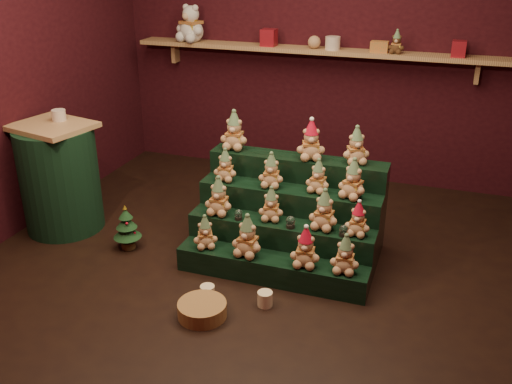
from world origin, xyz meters
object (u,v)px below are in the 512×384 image
at_px(side_table, 60,178).
at_px(mug_right, 265,299).
at_px(mini_christmas_tree, 127,227).
at_px(wicker_basket, 202,310).
at_px(snow_globe_a, 238,215).
at_px(riser_tier_front, 271,269).
at_px(mug_left, 207,292).
at_px(snow_globe_b, 291,222).
at_px(snow_globe_c, 344,230).
at_px(white_bear, 191,18).
at_px(brown_bear, 397,42).

bearing_deg(side_table, mug_right, -2.99).
bearing_deg(mug_right, mini_christmas_tree, 163.05).
distance_m(side_table, wicker_basket, 1.86).
bearing_deg(snow_globe_a, side_table, 177.83).
distance_m(riser_tier_front, mug_left, 0.51).
height_order(snow_globe_b, mug_right, snow_globe_b).
relative_size(snow_globe_c, mini_christmas_tree, 0.23).
distance_m(snow_globe_a, mini_christmas_tree, 0.94).
bearing_deg(snow_globe_a, snow_globe_c, 0.00).
bearing_deg(white_bear, mug_right, -37.54).
xyz_separation_m(mini_christmas_tree, wicker_basket, (0.93, -0.64, -0.13)).
height_order(mug_left, wicker_basket, same).
distance_m(riser_tier_front, wicker_basket, 0.64).
relative_size(mug_left, mug_right, 0.97).
height_order(snow_globe_c, side_table, side_table).
bearing_deg(riser_tier_front, mini_christmas_tree, 176.71).
distance_m(riser_tier_front, brown_bear, 2.46).
height_order(side_table, white_bear, white_bear).
bearing_deg(mug_left, snow_globe_b, 51.31).
height_order(white_bear, brown_bear, white_bear).
bearing_deg(mug_right, snow_globe_b, 86.23).
height_order(mini_christmas_tree, mug_right, mini_christmas_tree).
height_order(snow_globe_c, brown_bear, brown_bear).
distance_m(snow_globe_a, snow_globe_c, 0.79).
height_order(mug_right, brown_bear, brown_bear).
distance_m(snow_globe_c, mug_right, 0.73).
bearing_deg(riser_tier_front, mug_left, -132.02).
bearing_deg(mug_left, mug_right, 7.84).
height_order(snow_globe_b, wicker_basket, snow_globe_b).
relative_size(mini_christmas_tree, mug_right, 3.64).
distance_m(snow_globe_a, snow_globe_b, 0.40).
bearing_deg(mug_right, snow_globe_a, 127.53).
bearing_deg(mug_left, side_table, 159.35).
bearing_deg(mug_left, white_bear, 116.14).
xyz_separation_m(side_table, mug_left, (1.58, -0.60, -0.40)).
bearing_deg(mug_right, white_bear, 123.98).
bearing_deg(mug_left, brown_bear, 69.83).
bearing_deg(snow_globe_c, white_bear, 137.15).
relative_size(side_table, wicker_basket, 2.85).
bearing_deg(wicker_basket, snow_globe_c, 43.64).
distance_m(wicker_basket, brown_bear, 3.02).
height_order(side_table, mug_left, side_table).
distance_m(mini_christmas_tree, white_bear, 2.37).
relative_size(riser_tier_front, wicker_basket, 4.35).
bearing_deg(mini_christmas_tree, side_table, 167.80).
relative_size(snow_globe_a, brown_bear, 0.39).
relative_size(mug_left, wicker_basket, 0.31).
xyz_separation_m(snow_globe_b, brown_bear, (0.44, 1.83, 1.02)).
height_order(snow_globe_a, snow_globe_c, snow_globe_c).
bearing_deg(snow_globe_a, wicker_basket, -88.45).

